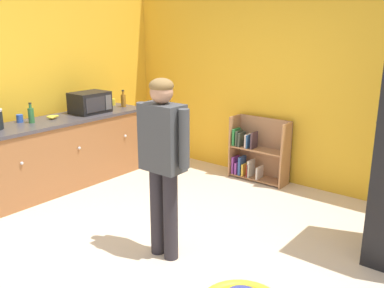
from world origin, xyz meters
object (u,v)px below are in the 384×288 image
(microwave, at_px, (90,102))
(kitchen_counter, at_px, (65,152))
(standing_person, at_px, (163,154))
(green_glass_bottle, at_px, (31,115))
(blue_cup, at_px, (20,118))
(banana_bunch, at_px, (53,117))
(yellow_cup, at_px, (113,102))
(amber_bottle, at_px, (123,100))
(bookshelf, at_px, (256,153))

(microwave, bearing_deg, kitchen_counter, -91.00)
(standing_person, height_order, green_glass_bottle, standing_person)
(blue_cup, bearing_deg, microwave, 77.79)
(microwave, relative_size, banana_bunch, 3.03)
(yellow_cup, bearing_deg, green_glass_bottle, -84.50)
(kitchen_counter, relative_size, blue_cup, 24.85)
(green_glass_bottle, bearing_deg, yellow_cup, 95.50)
(amber_bottle, bearing_deg, kitchen_counter, -92.35)
(kitchen_counter, distance_m, standing_person, 2.33)
(standing_person, bearing_deg, yellow_cup, 147.64)
(banana_bunch, bearing_deg, yellow_cup, 97.31)
(standing_person, bearing_deg, green_glass_bottle, 176.88)
(bookshelf, distance_m, blue_cup, 3.06)
(amber_bottle, relative_size, green_glass_bottle, 1.00)
(standing_person, relative_size, amber_bottle, 6.59)
(standing_person, relative_size, microwave, 3.38)
(banana_bunch, relative_size, amber_bottle, 0.64)
(standing_person, xyz_separation_m, blue_cup, (-2.40, 0.05, -0.02))
(banana_bunch, bearing_deg, green_glass_bottle, -91.33)
(kitchen_counter, bearing_deg, yellow_cup, 100.25)
(green_glass_bottle, relative_size, blue_cup, 2.59)
(blue_cup, bearing_deg, green_glass_bottle, 26.76)
(banana_bunch, height_order, green_glass_bottle, green_glass_bottle)
(banana_bunch, bearing_deg, amber_bottle, 85.80)
(standing_person, bearing_deg, kitchen_counter, 166.86)
(bookshelf, distance_m, microwave, 2.35)
(banana_bunch, bearing_deg, microwave, 84.96)
(standing_person, height_order, microwave, standing_person)
(kitchen_counter, xyz_separation_m, green_glass_bottle, (-0.05, -0.39, 0.55))
(kitchen_counter, height_order, bookshelf, kitchen_counter)
(green_glass_bottle, bearing_deg, blue_cup, -153.24)
(bookshelf, relative_size, microwave, 1.77)
(microwave, height_order, yellow_cup, microwave)
(kitchen_counter, height_order, banana_bunch, banana_bunch)
(bookshelf, bearing_deg, blue_cup, -132.27)
(microwave, distance_m, banana_bunch, 0.55)
(bookshelf, distance_m, green_glass_bottle, 2.93)
(amber_bottle, relative_size, blue_cup, 2.59)
(blue_cup, height_order, yellow_cup, same)
(banana_bunch, distance_m, amber_bottle, 1.11)
(bookshelf, height_order, amber_bottle, amber_bottle)
(kitchen_counter, xyz_separation_m, standing_person, (2.21, -0.52, 0.52))
(bookshelf, relative_size, banana_bunch, 5.37)
(kitchen_counter, relative_size, standing_person, 1.46)
(standing_person, xyz_separation_m, green_glass_bottle, (-2.26, 0.12, 0.03))
(banana_bunch, xyz_separation_m, amber_bottle, (0.08, 1.11, 0.07))
(microwave, bearing_deg, banana_bunch, -95.04)
(standing_person, relative_size, banana_bunch, 10.23)
(bookshelf, height_order, microwave, microwave)
(microwave, height_order, green_glass_bottle, microwave)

